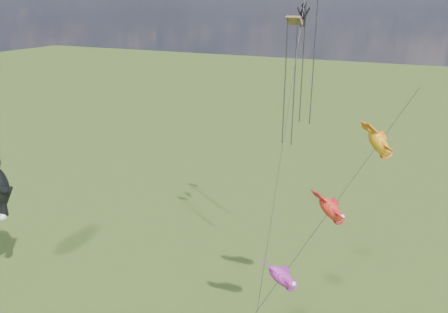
% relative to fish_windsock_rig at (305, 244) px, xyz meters
% --- Properties ---
extents(ground, '(300.00, 300.00, 0.00)m').
position_rel_fish_windsock_rig_xyz_m(ground, '(-18.46, 0.26, -9.71)').
color(ground, '#253D0F').
extents(fish_windsock_rig, '(9.80, 12.75, 17.34)m').
position_rel_fish_windsock_rig_xyz_m(fish_windsock_rig, '(0.00, 0.00, 0.00)').
color(fish_windsock_rig, brown).
rests_on(fish_windsock_rig, ground).
extents(parafoil_rig, '(2.86, 17.42, 27.82)m').
position_rel_fish_windsock_rig_xyz_m(parafoil_rig, '(-3.64, 10.36, 9.65)').
color(parafoil_rig, brown).
rests_on(parafoil_rig, ground).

